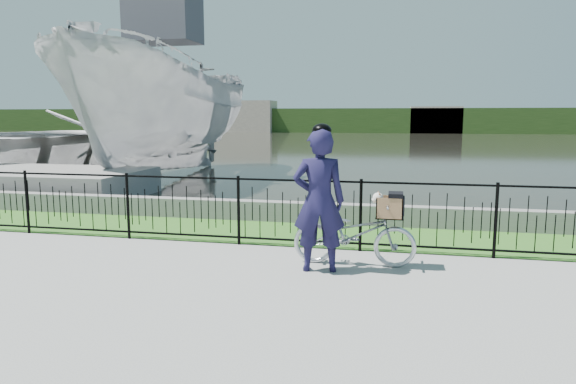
% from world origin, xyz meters
% --- Properties ---
extents(ground, '(120.00, 120.00, 0.00)m').
position_xyz_m(ground, '(0.00, 0.00, 0.00)').
color(ground, gray).
rests_on(ground, ground).
extents(grass_strip, '(60.00, 2.00, 0.01)m').
position_xyz_m(grass_strip, '(0.00, 2.60, 0.00)').
color(grass_strip, '#336820').
rests_on(grass_strip, ground).
extents(water, '(120.00, 120.00, 0.00)m').
position_xyz_m(water, '(0.00, 33.00, 0.00)').
color(water, black).
rests_on(water, ground).
extents(quay_wall, '(60.00, 0.30, 0.40)m').
position_xyz_m(quay_wall, '(0.00, 3.60, 0.20)').
color(quay_wall, slate).
rests_on(quay_wall, ground).
extents(fence, '(14.00, 0.06, 1.15)m').
position_xyz_m(fence, '(0.00, 1.60, 0.58)').
color(fence, black).
rests_on(fence, ground).
extents(far_treeline, '(120.00, 6.00, 3.00)m').
position_xyz_m(far_treeline, '(0.00, 60.00, 1.50)').
color(far_treeline, '#2C471B').
rests_on(far_treeline, ground).
extents(far_building_left, '(8.00, 4.00, 4.00)m').
position_xyz_m(far_building_left, '(-18.00, 58.00, 2.00)').
color(far_building_left, '#A39383').
rests_on(far_building_left, ground).
extents(far_building_right, '(6.00, 3.00, 3.20)m').
position_xyz_m(far_building_right, '(6.00, 58.50, 1.60)').
color(far_building_right, '#A39383').
rests_on(far_building_right, ground).
extents(bicycle_rig, '(1.74, 0.61, 1.09)m').
position_xyz_m(bicycle_rig, '(0.98, 0.81, 0.47)').
color(bicycle_rig, '#B1B5BD').
rests_on(bicycle_rig, ground).
extents(cyclist, '(0.78, 0.59, 2.02)m').
position_xyz_m(cyclist, '(0.51, 0.45, 0.99)').
color(cyclist, '#161336').
rests_on(cyclist, ground).
extents(boat_near, '(4.37, 11.20, 6.10)m').
position_xyz_m(boat_near, '(-6.10, 9.87, 2.23)').
color(boat_near, '#B6B6B6').
rests_on(boat_near, water).
extents(boat_far, '(9.00, 11.93, 2.33)m').
position_xyz_m(boat_far, '(-11.91, 9.79, 1.17)').
color(boat_far, '#B6B6B6').
rests_on(boat_far, water).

